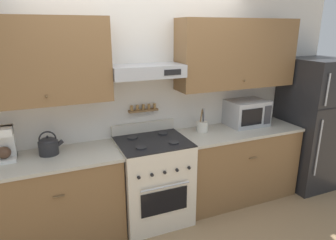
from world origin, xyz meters
The scene contains 10 objects.
ground_plane centered at (0.00, 0.00, 0.00)m, with size 16.00×16.00×0.00m, color #937551.
wall_back centered at (0.07, 0.57, 1.49)m, with size 5.20×0.46×2.55m.
counter_left centered at (-1.00, 0.32, 0.46)m, with size 1.24×0.63×0.91m.
counter_right centered at (1.13, 0.32, 0.46)m, with size 1.51×0.63×0.91m.
stove_range centered at (0.00, 0.28, 0.48)m, with size 0.74×0.69×1.06m.
refrigerator centered at (2.28, 0.25, 0.86)m, with size 0.74×0.75×1.73m.
tea_kettle centered at (-1.03, 0.41, 1.00)m, with size 0.24×0.19×0.24m.
coffee_maker centered at (-1.41, 0.44, 1.07)m, with size 0.20×0.20×0.32m.
microwave centered at (1.32, 0.43, 1.07)m, with size 0.49×0.37×0.32m.
utensil_crock centered at (0.68, 0.41, 0.98)m, with size 0.13×0.13×0.28m.
Camera 1 is at (-1.01, -2.53, 2.09)m, focal length 32.00 mm.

